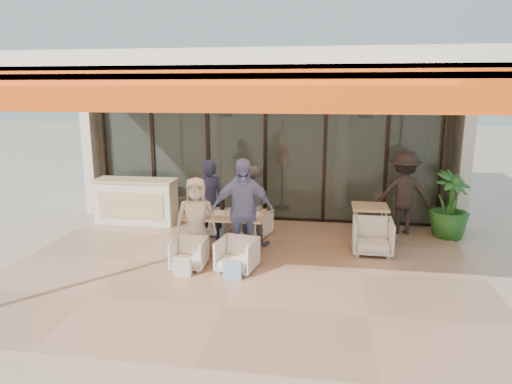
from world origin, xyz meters
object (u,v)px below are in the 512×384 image
Objects in this scene: side_chair at (373,235)px; potted_palm at (450,205)px; diner_navy at (209,202)px; side_table at (370,211)px; diner_grey at (250,206)px; diner_periwinkle at (242,211)px; chair_far_left at (215,221)px; chair_far_right at (254,222)px; host_counter at (136,201)px; dining_table at (224,216)px; diner_cream at (196,219)px; chair_near_left at (189,252)px; standing_woman at (404,193)px; chair_near_right at (237,253)px.

potted_palm is at bearing 37.85° from side_chair.
diner_navy is 3.24m from side_table.
diner_grey is 0.85× the size of diner_periwinkle.
chair_far_left is 1.75m from diner_periwinkle.
chair_far_right is 4.04m from potted_palm.
side_table is at bearing 171.00° from diner_navy.
diner_navy is at bearing -28.26° from host_counter.
diner_cream reaches higher than dining_table.
diner_navy is at bearing 89.19° from chair_near_left.
standing_woman is (0.74, 1.37, 0.52)m from side_chair.
diner_navy is 4.94m from potted_palm.
chair_near_right is at bearing -140.11° from side_table.
chair_far_right is 2.37m from side_table.
dining_table reaches higher than chair_near_left.
side_chair is (2.34, 0.71, -0.56)m from diner_periwinkle.
chair_far_left is at bearing 15.76° from chair_far_right.
potted_palm is at bearing 25.91° from chair_near_left.
diner_grey is 3.31m from standing_woman.
potted_palm reaches higher than host_counter.
side_chair is 2.08m from potted_palm.
host_counter is 5.20m from side_table.
chair_near_right is at bearing 105.76° from chair_far_right.
host_counter reaches higher than side_table.
diner_periwinkle reaches higher than diner_navy.
diner_navy reaches higher than chair_far_right.
potted_palm is (6.82, -0.04, 0.17)m from host_counter.
standing_woman is at bearing 32.45° from chair_near_left.
side_chair is 1.64m from standing_woman.
chair_near_left is at bearing -100.14° from diner_cream.
diner_navy is 0.95× the size of standing_woman.
chair_far_left is 2.08m from chair_near_right.
chair_far_left is 4.03m from standing_woman.
host_counter is 1.09× the size of diner_navy.
diner_grey reaches higher than diner_cream.
diner_navy is (-0.84, 1.40, 0.53)m from chair_near_right.
dining_table is at bearing -161.52° from potted_palm.
side_table is at bearing -5.63° from host_counter.
potted_palm is (3.99, 0.53, 0.38)m from chair_far_right.
chair_far_left is at bearing 89.19° from chair_near_left.
chair_near_left is 5.42m from potted_palm.
side_table is (2.34, 1.46, -0.30)m from diner_periwinkle.
side_chair is (2.34, -0.69, 0.05)m from chair_far_right.
chair_near_right is at bearing -41.12° from host_counter.
chair_near_right is 1.72m from diner_navy.
standing_woman reaches higher than chair_near_left.
chair_far_right is at bearing -172.41° from potted_palm.
host_counter reaches higher than chair_far_right.
diner_grey reaches higher than side_table.
diner_grey reaches higher than dining_table.
standing_woman is (3.93, 2.58, 0.60)m from chair_near_left.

